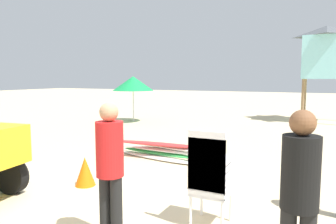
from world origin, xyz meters
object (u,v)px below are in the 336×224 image
at_px(lifeguard_near_center, 300,192).
at_px(cooler_box, 217,179).
at_px(stacked_plastic_chairs, 209,172).
at_px(lifeguard_tower, 326,52).
at_px(beach_umbrella_left, 133,83).
at_px(surfboard_pile, 159,150).
at_px(traffic_cone_near, 85,171).
at_px(lifeguard_near_left, 110,163).

distance_m(lifeguard_near_center, cooler_box, 2.80).
distance_m(stacked_plastic_chairs, cooler_box, 1.49).
bearing_deg(lifeguard_tower, cooler_box, -98.86).
bearing_deg(beach_umbrella_left, lifeguard_near_center, -50.76).
bearing_deg(surfboard_pile, traffic_cone_near, -97.58).
height_order(lifeguard_near_left, beach_umbrella_left, beach_umbrella_left).
xyz_separation_m(surfboard_pile, lifeguard_tower, (3.51, 8.71, 2.81)).
bearing_deg(cooler_box, lifeguard_tower, 81.14).
relative_size(lifeguard_tower, cooler_box, 7.93).
relative_size(lifeguard_near_left, beach_umbrella_left, 0.83).
distance_m(stacked_plastic_chairs, beach_umbrella_left, 10.12).
distance_m(lifeguard_near_left, traffic_cone_near, 2.26).
distance_m(surfboard_pile, traffic_cone_near, 2.33).
bearing_deg(lifeguard_near_left, beach_umbrella_left, 120.64).
height_order(surfboard_pile, beach_umbrella_left, beach_umbrella_left).
bearing_deg(lifeguard_near_left, lifeguard_tower, 79.97).
distance_m(lifeguard_near_left, cooler_box, 2.41).
relative_size(lifeguard_near_center, beach_umbrella_left, 0.84).
bearing_deg(traffic_cone_near, lifeguard_tower, 70.91).
height_order(lifeguard_near_left, traffic_cone_near, lifeguard_near_left).
distance_m(beach_umbrella_left, traffic_cone_near, 8.37).
bearing_deg(beach_umbrella_left, lifeguard_tower, 25.91).
distance_m(lifeguard_tower, beach_umbrella_left, 8.37).
bearing_deg(lifeguard_near_left, stacked_plastic_chairs, 43.05).
relative_size(surfboard_pile, lifeguard_near_center, 1.57).
height_order(surfboard_pile, traffic_cone_near, traffic_cone_near).
height_order(stacked_plastic_chairs, traffic_cone_near, stacked_plastic_chairs).
bearing_deg(lifeguard_tower, lifeguard_near_left, -100.03).
bearing_deg(surfboard_pile, beach_umbrella_left, 127.64).
height_order(lifeguard_near_left, lifeguard_tower, lifeguard_tower).
xyz_separation_m(lifeguard_near_left, beach_umbrella_left, (-5.23, 8.83, 0.73)).
bearing_deg(lifeguard_near_center, traffic_cone_near, 157.68).
height_order(lifeguard_tower, traffic_cone_near, lifeguard_tower).
xyz_separation_m(stacked_plastic_chairs, lifeguard_near_center, (1.12, -0.93, 0.22)).
bearing_deg(beach_umbrella_left, stacked_plastic_chairs, -52.35).
distance_m(stacked_plastic_chairs, surfboard_pile, 3.68).
relative_size(surfboard_pile, lifeguard_tower, 0.64).
distance_m(surfboard_pile, lifeguard_near_center, 5.13).
xyz_separation_m(lifeguard_near_left, traffic_cone_near, (-1.61, 1.43, -0.69)).
bearing_deg(surfboard_pile, cooler_box, -38.67).
bearing_deg(lifeguard_near_left, cooler_box, 74.67).
bearing_deg(lifeguard_near_left, traffic_cone_near, 138.43).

